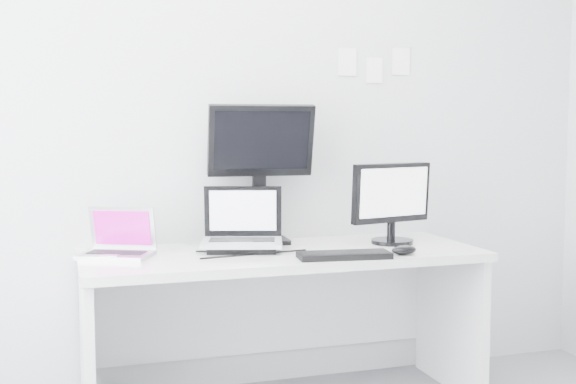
# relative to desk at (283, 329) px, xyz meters

# --- Properties ---
(back_wall) EXTENTS (3.60, 0.00, 3.60)m
(back_wall) POSITION_rel_desk_xyz_m (0.00, 0.35, 0.99)
(back_wall) COLOR silver
(back_wall) RESTS_ON ground
(desk) EXTENTS (1.80, 0.70, 0.73)m
(desk) POSITION_rel_desk_xyz_m (0.00, 0.00, 0.00)
(desk) COLOR silver
(desk) RESTS_ON ground
(macbook) EXTENTS (0.37, 0.33, 0.22)m
(macbook) POSITION_rel_desk_xyz_m (-0.74, 0.06, 0.48)
(macbook) COLOR #ACACB0
(macbook) RESTS_ON desk
(speaker) EXTENTS (0.08, 0.08, 0.16)m
(speaker) POSITION_rel_desk_xyz_m (-0.21, 0.26, 0.44)
(speaker) COLOR black
(speaker) RESTS_ON desk
(dell_laptop) EXTENTS (0.42, 0.37, 0.30)m
(dell_laptop) POSITION_rel_desk_xyz_m (-0.18, 0.04, 0.51)
(dell_laptop) COLOR #A3A6AA
(dell_laptop) RESTS_ON desk
(rear_monitor) EXTENTS (0.52, 0.22, 0.69)m
(rear_monitor) POSITION_rel_desk_xyz_m (-0.04, 0.24, 0.71)
(rear_monitor) COLOR black
(rear_monitor) RESTS_ON desk
(samsung_monitor) EXTENTS (0.47, 0.30, 0.40)m
(samsung_monitor) POSITION_rel_desk_xyz_m (0.57, 0.04, 0.57)
(samsung_monitor) COLOR black
(samsung_monitor) RESTS_ON desk
(keyboard) EXTENTS (0.41, 0.19, 0.03)m
(keyboard) POSITION_rel_desk_xyz_m (0.20, -0.26, 0.38)
(keyboard) COLOR black
(keyboard) RESTS_ON desk
(mouse) EXTENTS (0.14, 0.10, 0.04)m
(mouse) POSITION_rel_desk_xyz_m (0.48, -0.26, 0.39)
(mouse) COLOR black
(mouse) RESTS_ON desk
(wall_note_0) EXTENTS (0.10, 0.00, 0.14)m
(wall_note_0) POSITION_rel_desk_xyz_m (0.45, 0.34, 1.26)
(wall_note_0) COLOR white
(wall_note_0) RESTS_ON back_wall
(wall_note_1) EXTENTS (0.09, 0.00, 0.13)m
(wall_note_1) POSITION_rel_desk_xyz_m (0.60, 0.34, 1.22)
(wall_note_1) COLOR white
(wall_note_1) RESTS_ON back_wall
(wall_note_2) EXTENTS (0.10, 0.00, 0.14)m
(wall_note_2) POSITION_rel_desk_xyz_m (0.75, 0.34, 1.26)
(wall_note_2) COLOR white
(wall_note_2) RESTS_ON back_wall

